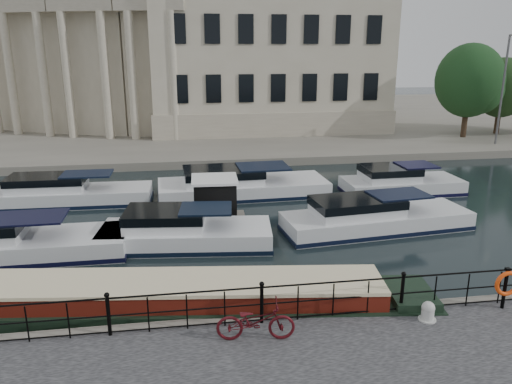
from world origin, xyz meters
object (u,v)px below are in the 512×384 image
mooring_bollard (428,311)px  narrowboat (164,306)px  bicycle (256,321)px  life_ring_post (507,284)px  harbour_hut (215,203)px

mooring_bollard → narrowboat: 7.54m
mooring_bollard → bicycle: bearing=-177.5°
narrowboat → life_ring_post: bearing=-4.4°
bicycle → mooring_bollard: bearing=-81.1°
mooring_bollard → narrowboat: size_ratio=0.03×
bicycle → harbour_hut: harbour_hut is taller
bicycle → narrowboat: bicycle is taller
harbour_hut → life_ring_post: bearing=-51.0°
bicycle → life_ring_post: size_ratio=1.60×
life_ring_post → harbour_hut: size_ratio=0.43×
bicycle → life_ring_post: bearing=-80.2°
mooring_bollard → narrowboat: narrowboat is taller
mooring_bollard → life_ring_post: 2.51m
bicycle → harbour_hut: (-0.25, 10.52, -0.12)m
life_ring_post → narrowboat: 9.89m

